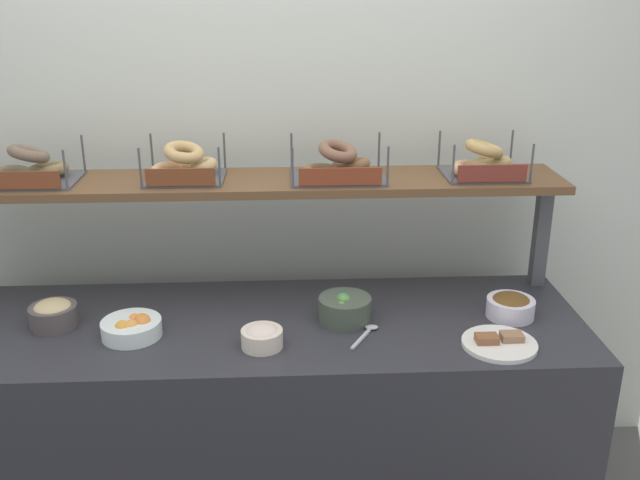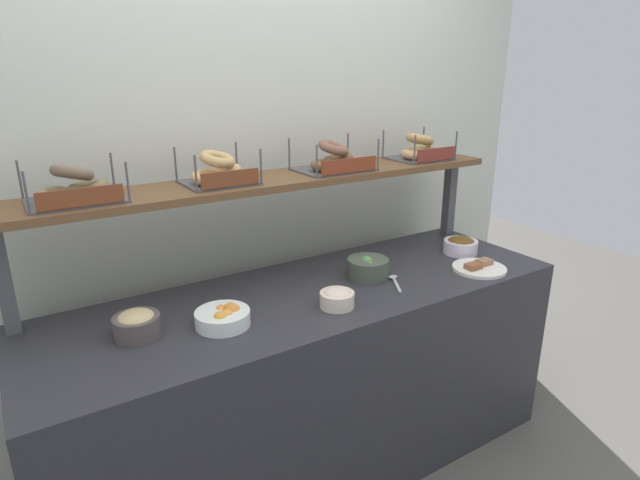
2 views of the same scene
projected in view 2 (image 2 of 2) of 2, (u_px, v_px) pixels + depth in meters
name	position (u px, v px, depth m)	size (l,w,h in m)	color
ground_plane	(312.00, 462.00, 2.41)	(8.00, 8.00, 0.00)	#595651
back_wall	(249.00, 183.00, 2.46)	(3.41, 0.06, 2.40)	beige
deli_counter	(312.00, 382.00, 2.27)	(2.21, 0.70, 0.85)	#2D2D33
shelf_riser_left	(3.00, 279.00, 1.75)	(0.05, 0.05, 0.40)	#4C4C51
shelf_riser_right	(449.00, 197.00, 2.82)	(0.05, 0.05, 0.40)	#4C4C51
upper_shelf	(277.00, 180.00, 2.22)	(2.17, 0.32, 0.03)	brown
bowl_fruit_salad	(224.00, 317.00, 1.85)	(0.19, 0.19, 0.07)	white
bowl_veggie_mix	(368.00, 268.00, 2.27)	(0.18, 0.18, 0.10)	#475142
bowl_chocolate_spread	(461.00, 245.00, 2.56)	(0.16, 0.16, 0.08)	white
bowl_hummus	(137.00, 324.00, 1.78)	(0.16, 0.16, 0.09)	#544B4A
bowl_potato_salad	(337.00, 298.00, 2.00)	(0.13, 0.13, 0.07)	beige
serving_plate_white	(479.00, 268.00, 2.36)	(0.24, 0.24, 0.04)	white
serving_spoon_near_plate	(395.00, 281.00, 2.23)	(0.11, 0.16, 0.01)	#B7B7BC
bagel_basket_poppy	(74.00, 189.00, 1.79)	(0.31, 0.26, 0.14)	#4C4C51
bagel_basket_plain	(218.00, 172.00, 2.07)	(0.27, 0.24, 0.14)	#4C4C51
bagel_basket_cinnamon_raisin	(334.00, 160.00, 2.33)	(0.33, 0.26, 0.14)	#4C4C51
bagel_basket_sesame	(419.00, 150.00, 2.61)	(0.28, 0.26, 0.14)	#4C4C51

